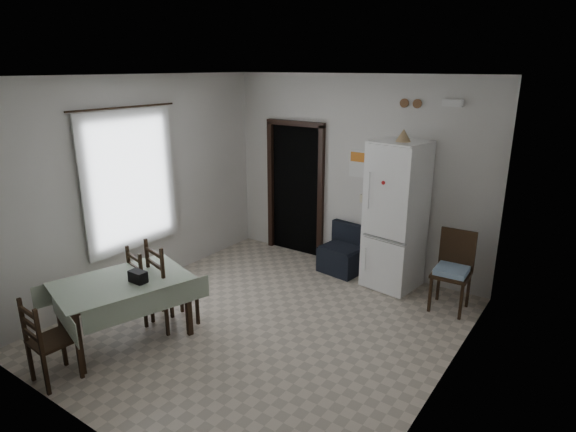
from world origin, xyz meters
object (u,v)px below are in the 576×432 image
(fridge, at_px, (396,216))
(dining_chair_far_right, at_px, (172,282))
(dining_table, at_px, (125,310))
(navy_seat, at_px, (342,249))
(dining_chair_far_left, at_px, (150,282))
(dining_chair_near_head, at_px, (52,339))
(corner_chair, at_px, (451,272))

(fridge, distance_m, dining_chair_far_right, 3.10)
(dining_table, height_order, dining_chair_far_right, dining_chair_far_right)
(navy_seat, bearing_deg, fridge, 7.58)
(navy_seat, bearing_deg, dining_chair_far_right, -102.38)
(dining_chair_far_left, bearing_deg, navy_seat, -102.14)
(dining_table, relative_size, dining_chair_far_right, 1.29)
(fridge, xyz_separation_m, dining_chair_far_left, (-2.07, -2.58, -0.56))
(dining_chair_near_head, bearing_deg, navy_seat, -100.02)
(dining_chair_far_right, bearing_deg, dining_chair_far_left, 23.93)
(navy_seat, bearing_deg, dining_chair_far_left, -108.46)
(navy_seat, height_order, dining_chair_near_head, dining_chair_near_head)
(dining_table, bearing_deg, navy_seat, 87.23)
(fridge, distance_m, corner_chair, 1.07)
(fridge, xyz_separation_m, navy_seat, (-0.81, 0.00, -0.67))
(fridge, xyz_separation_m, corner_chair, (0.90, -0.28, -0.52))
(navy_seat, distance_m, dining_chair_near_head, 4.10)
(fridge, distance_m, dining_chair_near_head, 4.41)
(corner_chair, distance_m, dining_chair_near_head, 4.60)
(dining_table, xyz_separation_m, dining_chair_far_left, (-0.16, 0.50, 0.11))
(dining_chair_far_left, bearing_deg, dining_table, 121.18)
(fridge, height_order, dining_chair_far_right, fridge)
(navy_seat, xyz_separation_m, dining_chair_far_left, (-1.26, -2.58, 0.11))
(fridge, relative_size, dining_chair_far_left, 2.19)
(navy_seat, xyz_separation_m, dining_table, (-1.11, -3.08, 0.01))
(navy_seat, distance_m, dining_table, 3.27)
(dining_chair_far_right, xyz_separation_m, dining_chair_near_head, (-0.14, -1.44, -0.09))
(navy_seat, bearing_deg, corner_chair, -1.63)
(navy_seat, xyz_separation_m, dining_chair_near_head, (-1.05, -3.96, 0.10))
(corner_chair, xyz_separation_m, dining_chair_far_left, (-2.96, -2.30, -0.04))
(dining_chair_far_left, distance_m, dining_chair_far_right, 0.35)
(fridge, relative_size, dining_chair_far_right, 1.90)
(fridge, height_order, dining_chair_near_head, fridge)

